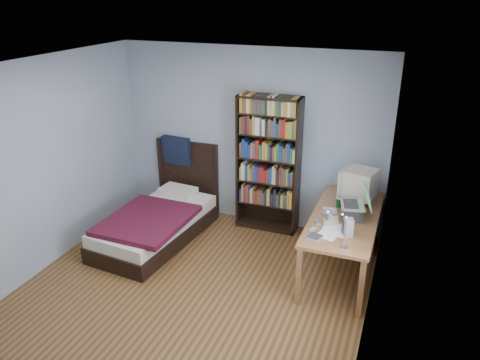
{
  "coord_description": "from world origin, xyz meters",
  "views": [
    {
      "loc": [
        2.08,
        -3.79,
        3.21
      ],
      "look_at": [
        0.28,
        0.98,
        1.09
      ],
      "focal_mm": 35.0,
      "sensor_mm": 36.0,
      "label": 1
    }
  ],
  "objects_px": {
    "bed": "(159,219)",
    "desk_lamp": "(330,220)",
    "desk": "(349,221)",
    "bookshelf": "(268,165)",
    "soda_can": "(339,203)",
    "keyboard": "(330,216)",
    "laptop": "(354,209)",
    "crt_monitor": "(358,184)",
    "speaker": "(348,227)"
  },
  "relations": [
    {
      "from": "keyboard",
      "to": "bed",
      "type": "bearing_deg",
      "value": 165.38
    },
    {
      "from": "desk_lamp",
      "to": "speaker",
      "type": "relative_size",
      "value": 2.96
    },
    {
      "from": "keyboard",
      "to": "soda_can",
      "type": "relative_size",
      "value": 3.93
    },
    {
      "from": "speaker",
      "to": "bed",
      "type": "distance_m",
      "value": 2.67
    },
    {
      "from": "desk_lamp",
      "to": "crt_monitor",
      "type": "bearing_deg",
      "value": 87.3
    },
    {
      "from": "laptop",
      "to": "speaker",
      "type": "xyz_separation_m",
      "value": [
        0.01,
        -0.44,
        -0.02
      ]
    },
    {
      "from": "desk",
      "to": "bookshelf",
      "type": "xyz_separation_m",
      "value": [
        -1.17,
        0.25,
        0.53
      ]
    },
    {
      "from": "speaker",
      "to": "soda_can",
      "type": "relative_size",
      "value": 1.85
    },
    {
      "from": "crt_monitor",
      "to": "laptop",
      "type": "xyz_separation_m",
      "value": [
        0.03,
        -0.45,
        -0.13
      ]
    },
    {
      "from": "crt_monitor",
      "to": "soda_can",
      "type": "xyz_separation_m",
      "value": [
        -0.18,
        -0.21,
        -0.19
      ]
    },
    {
      "from": "soda_can",
      "to": "speaker",
      "type": "bearing_deg",
      "value": -72.48
    },
    {
      "from": "desk",
      "to": "soda_can",
      "type": "relative_size",
      "value": 16.21
    },
    {
      "from": "desk",
      "to": "desk_lamp",
      "type": "distance_m",
      "value": 1.75
    },
    {
      "from": "crt_monitor",
      "to": "keyboard",
      "type": "height_order",
      "value": "crt_monitor"
    },
    {
      "from": "bookshelf",
      "to": "desk",
      "type": "bearing_deg",
      "value": -11.99
    },
    {
      "from": "bookshelf",
      "to": "crt_monitor",
      "type": "bearing_deg",
      "value": -13.63
    },
    {
      "from": "speaker",
      "to": "soda_can",
      "type": "xyz_separation_m",
      "value": [
        -0.21,
        0.68,
        -0.05
      ]
    },
    {
      "from": "crt_monitor",
      "to": "keyboard",
      "type": "relative_size",
      "value": 1.08
    },
    {
      "from": "crt_monitor",
      "to": "speaker",
      "type": "height_order",
      "value": "crt_monitor"
    },
    {
      "from": "laptop",
      "to": "desk_lamp",
      "type": "height_order",
      "value": "desk_lamp"
    },
    {
      "from": "laptop",
      "to": "crt_monitor",
      "type": "bearing_deg",
      "value": 93.26
    },
    {
      "from": "desk_lamp",
      "to": "laptop",
      "type": "bearing_deg",
      "value": 84.76
    },
    {
      "from": "desk_lamp",
      "to": "bookshelf",
      "type": "relative_size",
      "value": 0.31
    },
    {
      "from": "crt_monitor",
      "to": "keyboard",
      "type": "distance_m",
      "value": 0.62
    },
    {
      "from": "soda_can",
      "to": "bed",
      "type": "bearing_deg",
      "value": -173.26
    },
    {
      "from": "desk",
      "to": "speaker",
      "type": "height_order",
      "value": "speaker"
    },
    {
      "from": "desk",
      "to": "bookshelf",
      "type": "distance_m",
      "value": 1.31
    },
    {
      "from": "bed",
      "to": "desk_lamp",
      "type": "bearing_deg",
      "value": -22.43
    },
    {
      "from": "desk",
      "to": "laptop",
      "type": "distance_m",
      "value": 0.67
    },
    {
      "from": "desk",
      "to": "laptop",
      "type": "relative_size",
      "value": 4.2
    },
    {
      "from": "laptop",
      "to": "bookshelf",
      "type": "relative_size",
      "value": 0.22
    },
    {
      "from": "soda_can",
      "to": "bed",
      "type": "distance_m",
      "value": 2.43
    },
    {
      "from": "crt_monitor",
      "to": "speaker",
      "type": "relative_size",
      "value": 2.29
    },
    {
      "from": "desk_lamp",
      "to": "bed",
      "type": "xyz_separation_m",
      "value": [
        -2.47,
        1.02,
        -0.94
      ]
    },
    {
      "from": "bookshelf",
      "to": "laptop",
      "type": "bearing_deg",
      "value": -30.76
    },
    {
      "from": "keyboard",
      "to": "bed",
      "type": "relative_size",
      "value": 0.21
    },
    {
      "from": "crt_monitor",
      "to": "speaker",
      "type": "bearing_deg",
      "value": -87.99
    },
    {
      "from": "desk",
      "to": "desk_lamp",
      "type": "height_order",
      "value": "desk_lamp"
    },
    {
      "from": "crt_monitor",
      "to": "laptop",
      "type": "relative_size",
      "value": 1.1
    },
    {
      "from": "bookshelf",
      "to": "bed",
      "type": "distance_m",
      "value": 1.68
    },
    {
      "from": "bed",
      "to": "keyboard",
      "type": "bearing_deg",
      "value": -0.89
    },
    {
      "from": "keyboard",
      "to": "speaker",
      "type": "xyz_separation_m",
      "value": [
        0.25,
        -0.36,
        0.08
      ]
    },
    {
      "from": "desk",
      "to": "soda_can",
      "type": "xyz_separation_m",
      "value": [
        -0.12,
        -0.27,
        0.36
      ]
    },
    {
      "from": "laptop",
      "to": "keyboard",
      "type": "xyz_separation_m",
      "value": [
        -0.25,
        -0.08,
        -0.1
      ]
    },
    {
      "from": "desk",
      "to": "bookshelf",
      "type": "height_order",
      "value": "bookshelf"
    },
    {
      "from": "desk_lamp",
      "to": "keyboard",
      "type": "height_order",
      "value": "desk_lamp"
    },
    {
      "from": "speaker",
      "to": "desk",
      "type": "bearing_deg",
      "value": 77.24
    },
    {
      "from": "bookshelf",
      "to": "bed",
      "type": "xyz_separation_m",
      "value": [
        -1.3,
        -0.79,
        -0.69
      ]
    },
    {
      "from": "speaker",
      "to": "soda_can",
      "type": "bearing_deg",
      "value": 88.85
    },
    {
      "from": "desk_lamp",
      "to": "bookshelf",
      "type": "distance_m",
      "value": 2.17
    }
  ]
}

